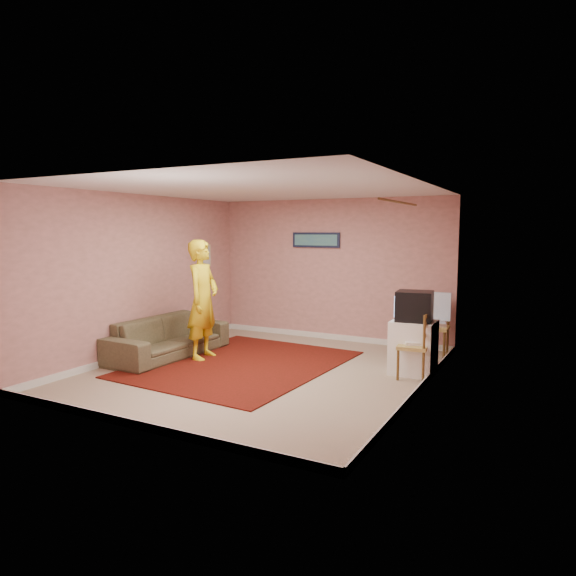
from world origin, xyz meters
The scene contains 26 objects.
ground centered at (0.00, 0.00, 0.00)m, with size 5.00×5.00×0.00m, color gray.
wall_back centered at (0.00, 2.50, 1.30)m, with size 4.50×0.02×2.60m, color tan.
wall_front centered at (0.00, -2.50, 1.30)m, with size 4.50×0.02×2.60m, color tan.
wall_left centered at (-2.25, 0.00, 1.30)m, with size 0.02×5.00×2.60m, color tan.
wall_right centered at (2.25, 0.00, 1.30)m, with size 0.02×5.00×2.60m, color tan.
ceiling centered at (0.00, 0.00, 2.60)m, with size 4.50×5.00×0.02m, color silver.
baseboard_back centered at (0.00, 2.49, 0.05)m, with size 4.50×0.02×0.10m, color silver.
baseboard_front centered at (0.00, -2.49, 0.05)m, with size 4.50×0.02×0.10m, color silver.
baseboard_left centered at (-2.24, 0.00, 0.05)m, with size 0.02×5.00×0.10m, color silver.
baseboard_right centered at (2.24, 0.00, 0.05)m, with size 0.02×5.00×0.10m, color silver.
window centered at (2.24, -0.90, 1.45)m, with size 0.01×1.10×1.50m, color black.
curtain_sheer centered at (2.23, -1.05, 1.25)m, with size 0.01×0.75×2.10m, color silver.
curtain_floral centered at (2.21, -0.35, 1.25)m, with size 0.01×0.35×2.10m, color silver.
curtain_rod centered at (2.20, -0.90, 2.32)m, with size 0.02×0.02×1.40m, color brown.
picture_back centered at (-0.30, 2.47, 1.85)m, with size 0.95×0.04×0.28m.
picture_left centered at (-2.22, 1.60, 1.55)m, with size 0.04×0.38×0.42m.
area_rug centered at (-0.47, 0.17, 0.01)m, with size 2.61×3.26×0.02m, color #330E05.
tv_cabinet centered at (1.95, 0.89, 0.38)m, with size 0.60×0.54×0.76m, color white.
crt_tv centered at (1.95, 0.89, 0.97)m, with size 0.54×0.49×0.42m.
chair_a centered at (2.00, 2.00, 0.61)m, with size 0.47×0.45×0.54m.
dvd_player centered at (2.00, 2.00, 0.54)m, with size 0.35×0.25×0.06m, color silver.
blue_throw centered at (2.00, 2.19, 0.80)m, with size 0.44×0.05×0.46m, color #93C3F1.
chair_b centered at (2.00, 0.66, 0.56)m, with size 0.44×0.45×0.50m.
game_console centered at (2.00, 0.66, 0.49)m, with size 0.21×0.15×0.04m, color white.
sofa centered at (-1.80, 0.06, 0.32)m, with size 2.16×0.84×0.63m, color brown.
person centered at (-1.22, 0.21, 0.94)m, with size 0.69×0.45×1.88m, color yellow.
Camera 1 is at (3.69, -6.24, 2.03)m, focal length 32.00 mm.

